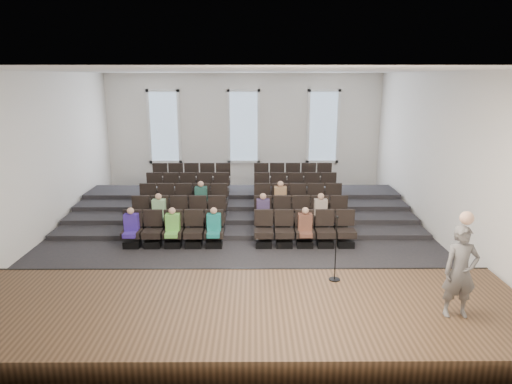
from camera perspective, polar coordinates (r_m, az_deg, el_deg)
ground at (r=14.06m, az=-2.06°, el=-5.95°), size 14.00×14.00×0.00m
ceiling at (r=13.19m, az=-2.26°, el=14.93°), size 12.00×14.00×0.02m
wall_back at (r=20.35m, az=-1.54°, el=7.62°), size 12.00×0.04×5.00m
wall_front at (r=6.61m, az=-4.04°, el=-6.64°), size 12.00×0.04×5.00m
wall_left at (r=14.87m, az=-26.08°, el=3.69°), size 0.04×14.00×5.00m
wall_right at (r=14.51m, az=22.40°, el=3.85°), size 0.04×14.00×5.00m
stage at (r=9.32m, az=-3.02°, el=-15.39°), size 11.80×3.60×0.50m
stage_lip at (r=10.89m, az=-2.59°, el=-10.78°), size 11.80×0.06×0.52m
risers at (r=17.01m, az=-1.75°, el=-1.63°), size 11.80×4.80×0.60m
seating_rows at (r=15.31m, az=-1.91°, el=-1.56°), size 6.80×4.70×1.67m
windows at (r=20.26m, az=-1.54°, el=8.16°), size 8.44×0.10×3.24m
audience at (r=14.03m, az=-3.48°, el=-2.58°), size 6.05×2.64×1.10m
speaker at (r=9.27m, az=24.18°, el=-9.09°), size 0.64×0.42×1.76m
mic_stand at (r=10.21m, az=9.88°, el=-8.51°), size 0.25×0.25×1.48m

